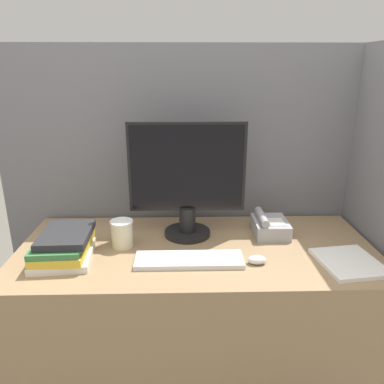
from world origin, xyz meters
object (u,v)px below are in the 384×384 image
keyboard (189,260)px  desk_telephone (269,226)px  monitor (187,182)px  mouse (257,260)px  book_stack (63,246)px  coffee_cup (122,234)px

keyboard → desk_telephone: size_ratio=2.23×
monitor → mouse: (0.27, -0.28, -0.24)m
keyboard → book_stack: (-0.51, 0.05, 0.04)m
mouse → desk_telephone: 0.30m
mouse → book_stack: bearing=175.1°
mouse → monitor: bearing=134.1°
keyboard → desk_telephone: desk_telephone is taller
book_stack → desk_telephone: bearing=13.3°
mouse → desk_telephone: (0.11, 0.28, 0.02)m
keyboard → book_stack: bearing=174.6°
mouse → book_stack: size_ratio=0.25×
monitor → coffee_cup: (-0.29, -0.12, -0.19)m
desk_telephone → monitor: bearing=179.4°
keyboard → monitor: bearing=90.8°
coffee_cup → keyboard: bearing=-27.3°
mouse → keyboard: bearing=176.0°
monitor → coffee_cup: 0.36m
monitor → desk_telephone: bearing=-0.6°
monitor → coffee_cup: bearing=-158.0°
monitor → coffee_cup: size_ratio=4.38×
keyboard → book_stack: size_ratio=1.42×
book_stack → desk_telephone: book_stack is taller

